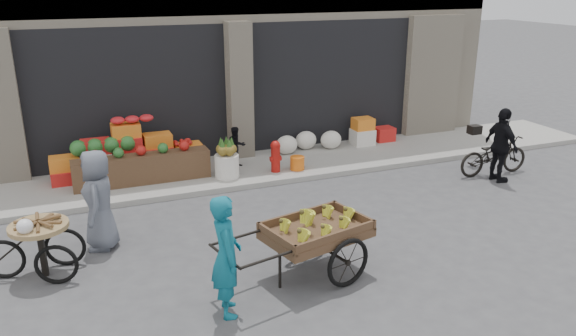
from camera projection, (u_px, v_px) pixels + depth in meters
name	position (u px, v px, depth m)	size (l,w,h in m)	color
ground	(332.00, 246.00, 9.27)	(80.00, 80.00, 0.00)	#424244
sidewalk	(253.00, 168.00, 12.85)	(18.00, 2.20, 0.12)	gray
building	(204.00, 10.00, 15.23)	(14.00, 6.45, 7.00)	beige
fruit_display	(138.00, 152.00, 12.02)	(3.10, 1.12, 1.24)	red
pineapple_bin	(227.00, 166.00, 12.04)	(0.52, 0.52, 0.50)	silver
fire_hydrant	(276.00, 155.00, 12.35)	(0.22, 0.22, 0.71)	#A5140F
orange_bucket	(297.00, 163.00, 12.56)	(0.32, 0.32, 0.30)	orange
right_bay_goods	(343.00, 136.00, 14.19)	(3.35, 0.60, 0.70)	silver
seated_person	(236.00, 147.00, 12.64)	(0.45, 0.35, 0.93)	black
banana_cart	(314.00, 229.00, 8.13)	(2.67, 1.55, 1.05)	brown
vendor_woman	(226.00, 256.00, 7.20)	(0.61, 0.40, 1.66)	#0F6278
tricycle_cart	(40.00, 241.00, 8.19)	(1.46, 1.01, 0.95)	#9E7F51
vendor_grey	(99.00, 200.00, 9.00)	(0.81, 0.53, 1.66)	slate
bicycle	(494.00, 155.00, 12.51)	(0.60, 1.72, 0.90)	black
cyclist	(501.00, 145.00, 11.98)	(0.95, 0.39, 1.62)	black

